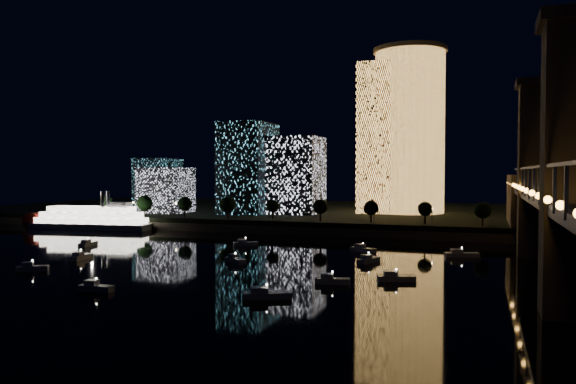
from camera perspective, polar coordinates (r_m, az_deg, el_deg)
name	(u,v)px	position (r m, az deg, el deg)	size (l,w,h in m)	color
ground	(258,273)	(134.70, -3.03, -8.23)	(520.00, 520.00, 0.00)	black
far_bank	(379,215)	(287.85, 9.19, -2.29)	(420.00, 160.00, 5.00)	black
seawall	(341,232)	(211.90, 5.46, -4.08)	(420.00, 6.00, 3.00)	#6B5E4C
tower_cylindrical	(410,131)	(270.41, 12.25, 6.10)	(34.00, 34.00, 76.70)	#FFB251
tower_rectangular	(384,139)	(268.26, 9.69, 5.36)	(21.85, 21.85, 69.53)	#FFB251
midrise_blocks	(238,176)	(267.40, -5.13, 1.63)	(99.03, 42.38, 41.81)	white
truss_bridge	(559,210)	(127.37, 25.86, -1.65)	(13.00, 266.00, 50.00)	navy
riverboat	(86,219)	(251.35, -19.81, -2.60)	(56.19, 18.53, 16.63)	silver
motorboats	(259,262)	(146.53, -2.95, -7.07)	(122.43, 78.59, 2.78)	silver
esplanade_trees	(261,206)	(227.71, -2.79, -1.39)	(165.82, 6.79, 8.90)	black
street_lamps	(269,208)	(232.94, -1.97, -1.67)	(132.70, 0.70, 5.65)	black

